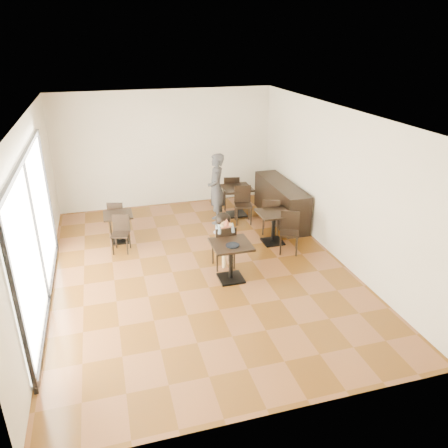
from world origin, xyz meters
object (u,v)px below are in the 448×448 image
object	(u,v)px
child_table	(231,262)
adult_patron	(216,189)
child_chair	(223,246)
chair_mid_a	(271,215)
cafe_table_mid	(273,228)
chair_back_b	(243,205)
cafe_table_back	(237,201)
chair_mid_b	(289,233)
chair_back_a	(231,192)
child	(223,241)
chair_left_a	(118,216)
cafe_table_left	(119,228)
chair_left_b	(120,235)

from	to	relation	value
child_table	adult_patron	xyz separation A→B (m)	(0.48, 2.91, 0.51)
child_chair	chair_mid_a	size ratio (longest dim) A/B	1.04
cafe_table_mid	chair_back_b	size ratio (longest dim) A/B	0.80
cafe_table_back	chair_mid_b	xyz separation A→B (m)	(0.46, -2.42, 0.06)
chair_back_a	cafe_table_mid	bearing A→B (deg)	108.11
child	cafe_table_back	xyz separation A→B (m)	(1.13, 2.66, -0.21)
adult_patron	chair_left_a	distance (m)	2.55
child	chair_back_a	distance (m)	3.41
cafe_table_left	cafe_table_back	world-z (taller)	cafe_table_back
child_chair	chair_mid_b	distance (m)	1.61
child_chair	adult_patron	size ratio (longest dim) A/B	0.53
chair_mid_a	chair_left_b	size ratio (longest dim) A/B	1.10
child_chair	cafe_table_back	world-z (taller)	child_chair
cafe_table_back	chair_mid_a	xyz separation A→B (m)	(0.46, -1.32, 0.06)
adult_patron	cafe_table_back	xyz separation A→B (m)	(0.65, 0.30, -0.51)
adult_patron	chair_left_b	world-z (taller)	adult_patron
cafe_table_left	chair_back_a	distance (m)	3.44
child_table	adult_patron	world-z (taller)	adult_patron
chair_mid_b	chair_back_a	distance (m)	3.01
child_table	cafe_table_left	world-z (taller)	child_table
chair_back_a	child	bearing A→B (deg)	81.54
adult_patron	chair_mid_b	bearing A→B (deg)	38.54
chair_left_a	chair_mid_a	bearing A→B (deg)	178.83
cafe_table_mid	cafe_table_back	distance (m)	1.90
cafe_table_back	chair_mid_b	size ratio (longest dim) A/B	0.86
chair_mid_b	child_table	bearing A→B (deg)	-129.21
chair_mid_a	chair_left_a	world-z (taller)	chair_mid_a
chair_back_b	chair_mid_a	bearing A→B (deg)	-48.33
child_table	cafe_table_mid	distance (m)	1.96
child_table	chair_back_b	bearing A→B (deg)	66.97
cafe_table_back	cafe_table_mid	bearing A→B (deg)	-80.78
chair_left_a	chair_back_b	world-z (taller)	chair_back_b
child_chair	chair_left_a	xyz separation A→B (m)	(-2.02, 2.40, -0.06)
child_chair	adult_patron	distance (m)	2.45
chair_left_a	cafe_table_back	bearing A→B (deg)	-160.04
cafe_table_back	chair_mid_a	bearing A→B (deg)	-70.85
child_table	chair_back_a	xyz separation A→B (m)	(1.13, 3.76, 0.08)
chair_left_b	cafe_table_left	bearing A→B (deg)	105.20
chair_back_a	adult_patron	bearing A→B (deg)	63.54
chair_left_b	chair_back_b	distance (m)	3.25
cafe_table_left	chair_left_a	bearing A→B (deg)	90.00
chair_mid_b	chair_left_b	size ratio (longest dim) A/B	1.10
child_chair	chair_left_b	distance (m)	2.40
cafe_table_left	chair_back_a	bearing A→B (deg)	23.38
child_table	cafe_table_mid	xyz separation A→B (m)	(1.44, 1.34, -0.02)
adult_patron	chair_mid_a	size ratio (longest dim) A/B	1.97
child_chair	chair_back_b	xyz separation A→B (m)	(1.13, 2.11, -0.00)
chair_mid_b	chair_back_b	distance (m)	1.93
child_table	child	world-z (taller)	child
cafe_table_mid	chair_back_a	xyz separation A→B (m)	(-0.30, 2.42, 0.09)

